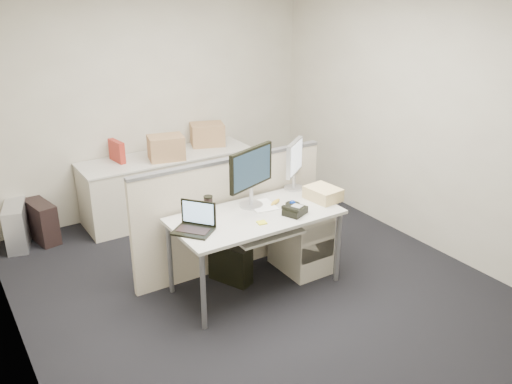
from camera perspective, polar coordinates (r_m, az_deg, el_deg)
floor at (r=5.14m, az=-0.06°, el=-9.86°), size 4.00×4.50×0.01m
wall_back at (r=6.52m, az=-10.87°, el=9.65°), size 4.00×0.02×2.70m
wall_front at (r=3.06m, az=23.29°, el=-6.41°), size 4.00×0.02×2.70m
wall_right at (r=5.84m, az=16.90°, el=7.67°), size 0.02×4.50×2.70m
desk at (r=4.81m, az=-0.06°, el=-3.09°), size 1.50×0.75×0.73m
keyboard_tray at (r=4.70m, az=1.12°, el=-4.37°), size 0.62×0.32×0.02m
drawer_pedestal at (r=5.28m, az=4.71°, el=-4.85°), size 0.40×0.55×0.65m
cubicle_partition at (r=5.21m, az=-2.68°, el=-2.46°), size 2.00×0.06×1.10m
back_counter at (r=6.52m, az=-9.18°, el=0.64°), size 2.00×0.60×0.72m
monitor_main at (r=4.85m, az=-0.51°, el=1.54°), size 0.60×0.39×0.56m
monitor_small at (r=5.28m, az=4.04°, el=2.80°), size 0.43×0.39×0.48m
laptop at (r=4.45m, az=-6.69°, el=-2.86°), size 0.38×0.39×0.24m
trackball at (r=4.90m, az=3.86°, el=-1.49°), size 0.15×0.15×0.05m
desk_phone at (r=4.79m, az=4.13°, el=-1.99°), size 0.24×0.22×0.06m
paper_stack at (r=4.95m, az=0.66°, el=-1.44°), size 0.26×0.31×0.01m
sticky_pad at (r=4.62m, az=0.61°, el=-3.24°), size 0.09×0.09×0.01m
travel_mug at (r=4.77m, az=-5.03°, el=-1.48°), size 0.09×0.09×0.16m
banana at (r=5.00m, az=2.04°, el=-1.07°), size 0.16×0.11×0.04m
cellphone at (r=4.94m, az=0.04°, el=-1.48°), size 0.08×0.11×0.01m
manila_folders at (r=5.12m, az=7.07°, el=-0.17°), size 0.28×0.34×0.12m
keyboard at (r=4.74m, az=1.36°, el=-3.80°), size 0.45×0.27×0.02m
pc_tower_desk at (r=5.12m, az=-2.70°, el=-7.49°), size 0.31×0.44×0.38m
pc_tower_spare_dark at (r=6.29m, az=-21.63°, el=-2.90°), size 0.28×0.50×0.44m
pc_tower_spare_silver at (r=6.26m, az=-23.87°, el=-3.25°), size 0.32×0.54×0.47m
cardboard_box_left at (r=6.23m, az=-9.43°, el=4.54°), size 0.44×0.37×0.29m
cardboard_box_right at (r=6.70m, az=-5.14°, el=5.98°), size 0.47×0.42×0.29m
red_binder at (r=6.26m, az=-14.43°, el=4.10°), size 0.10×0.29×0.26m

